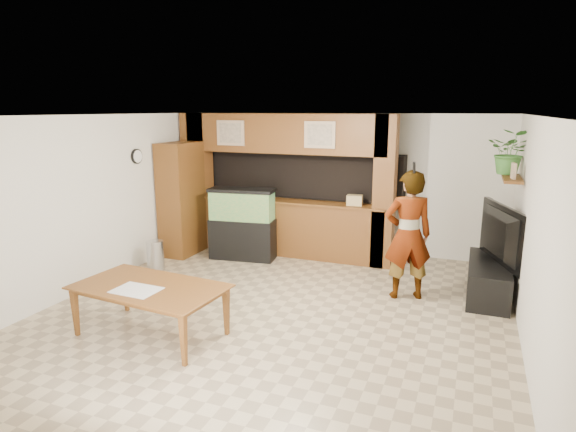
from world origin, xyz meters
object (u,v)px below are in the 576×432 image
at_px(pantry_cabinet, 181,199).
at_px(aquarium, 242,225).
at_px(person, 408,235).
at_px(television, 492,235).
at_px(dining_table, 149,312).

distance_m(pantry_cabinet, aquarium, 1.28).
bearing_deg(aquarium, person, -22.46).
distance_m(television, dining_table, 4.80).
relative_size(pantry_cabinet, person, 1.12).
bearing_deg(dining_table, pantry_cabinet, 121.42).
bearing_deg(pantry_cabinet, aquarium, 4.75).
relative_size(pantry_cabinet, dining_table, 1.16).
bearing_deg(pantry_cabinet, dining_table, -63.36).
relative_size(pantry_cabinet, aquarium, 1.61).
xyz_separation_m(person, dining_table, (-2.69, -2.37, -0.62)).
distance_m(pantry_cabinet, person, 4.29).
relative_size(pantry_cabinet, television, 1.43).
bearing_deg(person, pantry_cabinet, -31.93).
distance_m(pantry_cabinet, dining_table, 3.52).
xyz_separation_m(aquarium, television, (4.15, -0.32, 0.29)).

